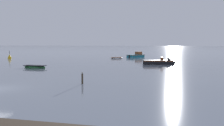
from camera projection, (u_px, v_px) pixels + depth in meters
rowboat_moored_0 at (35, 67)px, 44.17m from camera, size 4.15×1.72×0.64m
motorboat_moored_0 at (138, 56)px, 78.33m from camera, size 5.20×6.59×2.42m
motorboat_moored_1 at (163, 63)px, 51.74m from camera, size 6.79×3.60×2.22m
rowboat_moored_2 at (116, 58)px, 71.39m from camera, size 3.32×3.02×0.53m
channel_buoy at (10, 57)px, 69.70m from camera, size 0.90×0.90×2.30m
mooring_post_near at (82, 78)px, 26.84m from camera, size 0.22×0.22×1.29m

